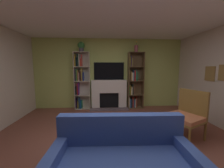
% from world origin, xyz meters
% --- Properties ---
extents(ground_plane, '(6.47, 6.47, 0.00)m').
position_xyz_m(ground_plane, '(0.00, 0.00, 0.00)').
color(ground_plane, brown).
extents(wall_back_accent, '(5.51, 0.06, 2.54)m').
position_xyz_m(wall_back_accent, '(0.00, 2.70, 1.27)').
color(wall_back_accent, '#B2C366').
rests_on(wall_back_accent, ground_plane).
extents(ceiling, '(5.51, 5.45, 0.06)m').
position_xyz_m(ceiling, '(0.00, 0.00, 2.57)').
color(ceiling, white).
rests_on(ceiling, wall_back_accent).
extents(fireplace, '(1.38, 0.50, 1.05)m').
position_xyz_m(fireplace, '(0.00, 2.56, 0.55)').
color(fireplace, white).
rests_on(fireplace, ground_plane).
extents(tv, '(1.09, 0.06, 0.63)m').
position_xyz_m(tv, '(0.00, 2.64, 1.37)').
color(tv, black).
rests_on(tv, fireplace).
extents(bookshelf_left, '(0.55, 0.28, 2.04)m').
position_xyz_m(bookshelf_left, '(-1.03, 2.56, 1.05)').
color(bookshelf_left, beige).
rests_on(bookshelf_left, ground_plane).
extents(bookshelf_right, '(0.55, 0.33, 2.04)m').
position_xyz_m(bookshelf_right, '(0.91, 2.54, 0.93)').
color(bookshelf_right, brown).
rests_on(bookshelf_right, ground_plane).
extents(potted_plant, '(0.24, 0.24, 0.34)m').
position_xyz_m(potted_plant, '(-0.97, 2.52, 2.23)').
color(potted_plant, '#49495A').
rests_on(potted_plant, bookshelf_left).
extents(vase_with_flowers, '(0.13, 0.13, 0.39)m').
position_xyz_m(vase_with_flowers, '(0.97, 2.52, 2.18)').
color(vase_with_flowers, '#954453').
rests_on(vase_with_flowers, bookshelf_right).
extents(couch, '(1.81, 0.97, 0.86)m').
position_xyz_m(couch, '(-0.00, -0.87, 0.28)').
color(couch, '#3752A1').
rests_on(couch, ground_plane).
extents(armchair, '(0.81, 0.83, 1.03)m').
position_xyz_m(armchair, '(1.58, 0.31, 0.53)').
color(armchair, brown).
rests_on(armchair, ground_plane).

